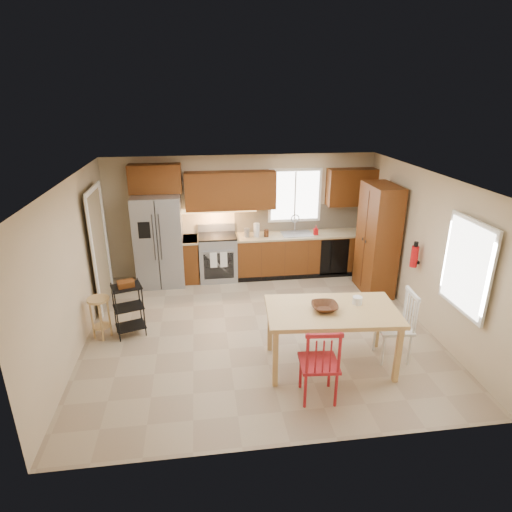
{
  "coord_description": "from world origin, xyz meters",
  "views": [
    {
      "loc": [
        -0.88,
        -6.07,
        3.66
      ],
      "look_at": [
        0.0,
        0.4,
        1.15
      ],
      "focal_mm": 30.0,
      "sensor_mm": 36.0,
      "label": 1
    }
  ],
  "objects_px": {
    "range_stove": "(218,258)",
    "pantry": "(377,240)",
    "utility_cart": "(129,310)",
    "bar_stool": "(101,318)",
    "chair_red": "(319,362)",
    "fire_extinguisher": "(414,257)",
    "soap_bottle": "(316,230)",
    "dining_table": "(330,338)",
    "chair_white": "(394,326)",
    "table_jar": "(357,302)",
    "table_bowl": "(324,310)",
    "refrigerator": "(159,240)"
  },
  "relations": [
    {
      "from": "bar_stool",
      "to": "table_jar",
      "type": "bearing_deg",
      "value": -18.43
    },
    {
      "from": "refrigerator",
      "to": "chair_red",
      "type": "relative_size",
      "value": 1.73
    },
    {
      "from": "pantry",
      "to": "chair_red",
      "type": "relative_size",
      "value": 2.0
    },
    {
      "from": "pantry",
      "to": "table_jar",
      "type": "distance_m",
      "value": 2.47
    },
    {
      "from": "chair_white",
      "to": "table_jar",
      "type": "xyz_separation_m",
      "value": [
        -0.56,
        0.06,
        0.39
      ]
    },
    {
      "from": "refrigerator",
      "to": "pantry",
      "type": "distance_m",
      "value": 4.23
    },
    {
      "from": "range_stove",
      "to": "pantry",
      "type": "distance_m",
      "value": 3.19
    },
    {
      "from": "pantry",
      "to": "dining_table",
      "type": "bearing_deg",
      "value": -124.71
    },
    {
      "from": "pantry",
      "to": "range_stove",
      "type": "bearing_deg",
      "value": 161.71
    },
    {
      "from": "dining_table",
      "to": "chair_white",
      "type": "distance_m",
      "value": 0.96
    },
    {
      "from": "pantry",
      "to": "soap_bottle",
      "type": "bearing_deg",
      "value": 136.55
    },
    {
      "from": "utility_cart",
      "to": "chair_red",
      "type": "bearing_deg",
      "value": -53.98
    },
    {
      "from": "soap_bottle",
      "to": "pantry",
      "type": "bearing_deg",
      "value": -43.45
    },
    {
      "from": "refrigerator",
      "to": "bar_stool",
      "type": "relative_size",
      "value": 2.65
    },
    {
      "from": "bar_stool",
      "to": "utility_cart",
      "type": "bearing_deg",
      "value": 1.19
    },
    {
      "from": "table_bowl",
      "to": "table_jar",
      "type": "bearing_deg",
      "value": 12.53
    },
    {
      "from": "range_stove",
      "to": "table_jar",
      "type": "xyz_separation_m",
      "value": [
        1.8,
        -3.15,
        0.46
      ]
    },
    {
      "from": "fire_extinguisher",
      "to": "chair_red",
      "type": "xyz_separation_m",
      "value": [
        -2.13,
        -1.88,
        -0.57
      ]
    },
    {
      "from": "range_stove",
      "to": "soap_bottle",
      "type": "bearing_deg",
      "value": -2.4
    },
    {
      "from": "chair_white",
      "to": "table_jar",
      "type": "bearing_deg",
      "value": 88.42
    },
    {
      "from": "refrigerator",
      "to": "bar_stool",
      "type": "distance_m",
      "value": 2.23
    },
    {
      "from": "table_bowl",
      "to": "chair_red",
      "type": "bearing_deg",
      "value": -110.13
    },
    {
      "from": "bar_stool",
      "to": "table_bowl",
      "type": "bearing_deg",
      "value": -22.53
    },
    {
      "from": "pantry",
      "to": "chair_red",
      "type": "height_order",
      "value": "pantry"
    },
    {
      "from": "utility_cart",
      "to": "chair_white",
      "type": "bearing_deg",
      "value": -34.73
    },
    {
      "from": "soap_bottle",
      "to": "fire_extinguisher",
      "type": "bearing_deg",
      "value": -59.47
    },
    {
      "from": "pantry",
      "to": "fire_extinguisher",
      "type": "relative_size",
      "value": 5.83
    },
    {
      "from": "range_stove",
      "to": "chair_red",
      "type": "bearing_deg",
      "value": -74.91
    },
    {
      "from": "utility_cart",
      "to": "bar_stool",
      "type": "bearing_deg",
      "value": 165.6
    },
    {
      "from": "range_stove",
      "to": "bar_stool",
      "type": "bearing_deg",
      "value": -133.39
    },
    {
      "from": "fire_extinguisher",
      "to": "table_jar",
      "type": "bearing_deg",
      "value": -141.2
    },
    {
      "from": "dining_table",
      "to": "pantry",
      "type": "bearing_deg",
      "value": 60.02
    },
    {
      "from": "dining_table",
      "to": "chair_red",
      "type": "bearing_deg",
      "value": -113.57
    },
    {
      "from": "refrigerator",
      "to": "dining_table",
      "type": "distance_m",
      "value": 4.12
    },
    {
      "from": "table_jar",
      "to": "utility_cart",
      "type": "height_order",
      "value": "table_jar"
    },
    {
      "from": "refrigerator",
      "to": "range_stove",
      "type": "bearing_deg",
      "value": 2.99
    },
    {
      "from": "fire_extinguisher",
      "to": "utility_cart",
      "type": "relative_size",
      "value": 0.41
    },
    {
      "from": "chair_red",
      "to": "utility_cart",
      "type": "height_order",
      "value": "chair_red"
    },
    {
      "from": "fire_extinguisher",
      "to": "table_bowl",
      "type": "bearing_deg",
      "value": -147.02
    },
    {
      "from": "refrigerator",
      "to": "fire_extinguisher",
      "type": "bearing_deg",
      "value": -24.52
    },
    {
      "from": "chair_red",
      "to": "bar_stool",
      "type": "xyz_separation_m",
      "value": [
        -3.0,
        1.85,
        -0.18
      ]
    },
    {
      "from": "dining_table",
      "to": "chair_red",
      "type": "height_order",
      "value": "chair_red"
    },
    {
      "from": "fire_extinguisher",
      "to": "chair_white",
      "type": "height_order",
      "value": "fire_extinguisher"
    },
    {
      "from": "pantry",
      "to": "chair_red",
      "type": "distance_m",
      "value": 3.54
    },
    {
      "from": "refrigerator",
      "to": "table_jar",
      "type": "distance_m",
      "value": 4.27
    },
    {
      "from": "fire_extinguisher",
      "to": "dining_table",
      "type": "xyz_separation_m",
      "value": [
        -1.78,
        -1.23,
        -0.66
      ]
    },
    {
      "from": "chair_white",
      "to": "bar_stool",
      "type": "xyz_separation_m",
      "value": [
        -4.3,
        1.15,
        -0.18
      ]
    },
    {
      "from": "range_stove",
      "to": "table_bowl",
      "type": "bearing_deg",
      "value": -68.38
    },
    {
      "from": "table_bowl",
      "to": "bar_stool",
      "type": "height_order",
      "value": "table_bowl"
    },
    {
      "from": "refrigerator",
      "to": "table_bowl",
      "type": "relative_size",
      "value": 5.03
    }
  ]
}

